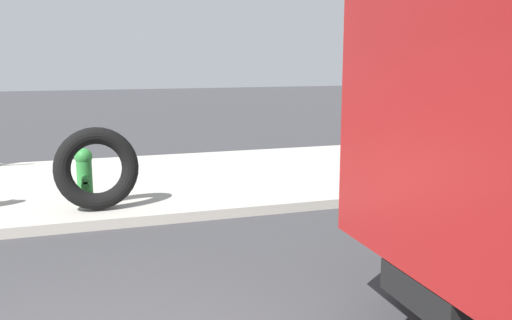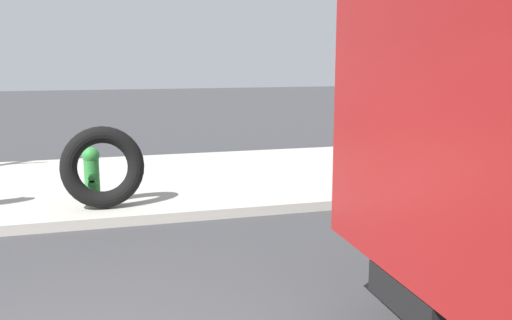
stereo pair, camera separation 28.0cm
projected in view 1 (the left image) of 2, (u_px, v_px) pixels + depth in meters
name	position (u px, v px, depth m)	size (l,w,h in m)	color
sidewalk_curb	(68.00, 188.00, 9.87)	(36.00, 5.00, 0.15)	#ADA89E
fire_hydrant	(84.00, 174.00, 8.49)	(0.27, 0.60, 0.85)	#2D8438
loose_tire	(97.00, 169.00, 8.07)	(1.21, 1.21, 0.25)	black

